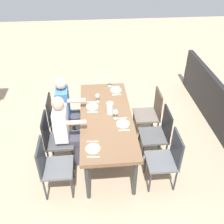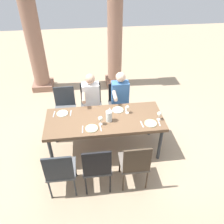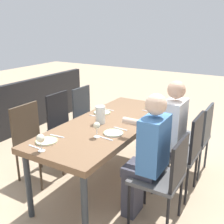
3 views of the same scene
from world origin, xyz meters
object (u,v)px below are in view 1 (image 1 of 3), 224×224
at_px(chair_mid_south, 159,132).
at_px(water_pitcher, 110,109).
at_px(chair_west_south, 167,157).
at_px(chair_east_south, 151,111).
at_px(chair_mid_north, 54,138).
at_px(plate_1, 123,124).
at_px(wine_glass_1, 116,112).
at_px(plate_3, 116,90).
at_px(diner_woman_green, 68,109).
at_px(diner_man_white, 66,130).
at_px(wine_glass_2, 97,96).
at_px(chair_west_north, 51,165).
at_px(plate_0, 93,149).
at_px(plate_2, 92,107).
at_px(wine_glass_3, 110,81).
at_px(chair_east_north, 58,116).
at_px(dining_table, 106,119).

bearing_deg(chair_mid_south, water_pitcher, 70.54).
distance_m(chair_west_south, water_pitcher, 1.18).
bearing_deg(chair_west_south, chair_east_south, -0.04).
xyz_separation_m(chair_mid_north, water_pitcher, (0.27, -0.91, 0.31)).
xyz_separation_m(plate_1, wine_glass_1, (0.16, 0.10, 0.11)).
xyz_separation_m(chair_mid_north, chair_east_south, (0.59, -1.68, -0.02)).
xyz_separation_m(chair_mid_south, plate_3, (0.97, 0.61, 0.24)).
distance_m(diner_woman_green, diner_man_white, 0.59).
relative_size(chair_east_south, diner_man_white, 0.72).
height_order(wine_glass_1, wine_glass_2, wine_glass_1).
bearing_deg(chair_west_north, plate_0, -89.36).
bearing_deg(chair_mid_south, plate_0, 116.70).
height_order(wine_glass_1, plate_3, wine_glass_1).
bearing_deg(plate_2, wine_glass_1, -133.90).
xyz_separation_m(wine_glass_2, wine_glass_3, (0.51, -0.25, 0.00)).
bearing_deg(diner_woman_green, wine_glass_3, -54.59).
distance_m(wine_glass_1, plate_2, 0.52).
bearing_deg(plate_1, chair_west_north, 115.31).
xyz_separation_m(chair_mid_north, chair_mid_south, (0.00, -1.68, -0.01)).
relative_size(chair_west_south, plate_0, 4.44).
xyz_separation_m(chair_west_south, wine_glass_2, (1.18, 0.96, 0.37)).
bearing_deg(plate_0, plate_3, -17.27).
distance_m(chair_mid_south, chair_east_north, 1.78).
distance_m(chair_west_north, diner_woman_green, 1.16).
relative_size(chair_west_south, diner_man_white, 0.71).
bearing_deg(plate_3, plate_0, 162.73).
height_order(wine_glass_1, plate_2, wine_glass_1).
bearing_deg(chair_mid_south, chair_mid_north, 90.00).
height_order(diner_man_white, plate_1, diner_man_white).
distance_m(chair_east_south, diner_woman_green, 1.50).
xyz_separation_m(wine_glass_1, plate_2, (0.35, 0.36, -0.11)).
bearing_deg(chair_mid_north, chair_east_south, -70.75).
bearing_deg(plate_0, plate_2, -0.92).
distance_m(chair_west_south, diner_woman_green, 1.88).
relative_size(chair_mid_south, plate_2, 4.56).
height_order(chair_west_south, diner_woman_green, diner_woman_green).
relative_size(plate_0, water_pitcher, 1.04).
bearing_deg(plate_3, chair_east_north, 109.71).
xyz_separation_m(chair_mid_south, water_pitcher, (0.27, 0.78, 0.32)).
distance_m(chair_west_south, plate_2, 1.50).
bearing_deg(diner_man_white, wine_glass_3, -34.12).
bearing_deg(dining_table, wine_glass_1, -119.53).
height_order(dining_table, diner_woman_green, diner_woman_green).
bearing_deg(diner_man_white, chair_mid_north, 89.14).
height_order(plate_1, wine_glass_2, wine_glass_2).
bearing_deg(dining_table, plate_0, 162.46).
relative_size(plate_2, plate_3, 0.97).
xyz_separation_m(chair_west_north, plate_1, (0.51, -1.08, 0.26)).
bearing_deg(dining_table, wine_glass_2, 15.70).
relative_size(chair_east_north, diner_man_white, 0.70).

